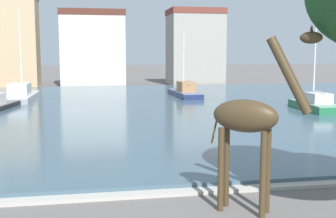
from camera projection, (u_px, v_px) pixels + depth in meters
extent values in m
cube|color=#3D5666|center=(115.00, 107.00, 35.19)|extent=(80.46, 43.03, 0.25)
cube|color=#ADA89E|center=(160.00, 193.00, 13.96)|extent=(80.46, 0.50, 0.12)
cylinder|color=#42331E|center=(267.00, 171.00, 12.32)|extent=(0.18, 0.18, 2.41)
cylinder|color=#42331E|center=(263.00, 175.00, 11.92)|extent=(0.18, 0.18, 2.41)
cylinder|color=#42331E|center=(226.00, 166.00, 12.88)|extent=(0.18, 0.18, 2.41)
cylinder|color=#42331E|center=(221.00, 170.00, 12.47)|extent=(0.18, 0.18, 2.41)
ellipsoid|color=#42331E|center=(245.00, 116.00, 12.20)|extent=(1.90, 1.70, 0.92)
cylinder|color=#42331E|center=(289.00, 75.00, 11.52)|extent=(1.16, 0.98, 2.06)
ellipsoid|color=#42331E|center=(311.00, 38.00, 11.16)|extent=(0.64, 0.59, 0.31)
cone|color=#42331E|center=(312.00, 28.00, 11.19)|extent=(0.07, 0.07, 0.18)
cone|color=#42331E|center=(311.00, 28.00, 11.06)|extent=(0.07, 0.07, 0.18)
cylinder|color=#42331E|center=(215.00, 127.00, 12.65)|extent=(0.24, 0.20, 0.98)
cube|color=#939399|center=(21.00, 99.00, 39.76)|extent=(2.58, 7.96, 0.68)
ellipsoid|color=#939399|center=(28.00, 95.00, 43.44)|extent=(2.21, 2.82, 0.65)
cube|color=#B1B1B5|center=(21.00, 95.00, 39.72)|extent=(2.53, 7.80, 0.06)
cube|color=silver|center=(20.00, 89.00, 39.07)|extent=(1.73, 2.81, 1.02)
cylinder|color=silver|center=(20.00, 52.00, 39.81)|extent=(0.12, 0.12, 7.60)
cylinder|color=silver|center=(19.00, 86.00, 38.83)|extent=(0.15, 2.77, 0.08)
cube|color=navy|center=(185.00, 95.00, 42.69)|extent=(2.10, 6.81, 0.72)
ellipsoid|color=navy|center=(177.00, 92.00, 45.80)|extent=(1.77, 2.41, 0.68)
cube|color=slate|center=(185.00, 91.00, 42.64)|extent=(2.05, 6.67, 0.06)
cube|color=#9E7047|center=(186.00, 86.00, 42.08)|extent=(1.40, 2.40, 0.95)
cylinder|color=silver|center=(184.00, 62.00, 42.77)|extent=(0.12, 0.12, 5.63)
cylinder|color=silver|center=(187.00, 83.00, 41.87)|extent=(0.15, 2.37, 0.08)
cube|color=#236B42|center=(315.00, 108.00, 32.57)|extent=(2.35, 5.61, 0.77)
ellipsoid|color=#236B42|center=(301.00, 104.00, 35.14)|extent=(1.93, 2.03, 0.73)
cube|color=gray|center=(315.00, 103.00, 32.52)|extent=(2.30, 5.50, 0.06)
cube|color=silver|center=(318.00, 98.00, 32.06)|extent=(1.52, 2.01, 0.75)
cylinder|color=silver|center=(315.00, 54.00, 32.46)|extent=(0.12, 0.12, 7.22)
cylinder|color=silver|center=(319.00, 92.00, 31.86)|extent=(0.20, 1.92, 0.08)
ellipsoid|color=black|center=(10.00, 103.00, 36.61)|extent=(2.47, 2.85, 0.54)
cube|color=tan|center=(9.00, 43.00, 58.59)|extent=(7.57, 5.33, 11.53)
cube|color=beige|center=(93.00, 52.00, 58.25)|extent=(8.27, 5.45, 9.16)
cube|color=#51281E|center=(92.00, 13.00, 57.61)|extent=(8.43, 5.56, 0.80)
cube|color=gray|center=(195.00, 50.00, 61.14)|extent=(7.20, 6.04, 9.59)
cube|color=brown|center=(195.00, 12.00, 60.47)|extent=(7.34, 6.16, 0.80)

